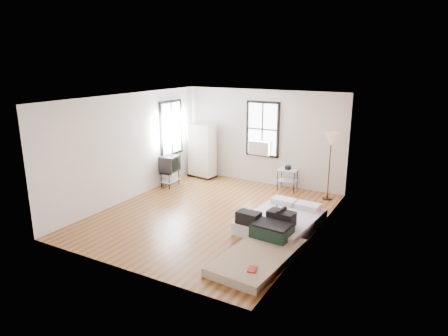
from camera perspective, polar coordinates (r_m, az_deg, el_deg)
The scene contains 8 objects.
ground at distance 9.74m, azimuth -1.83°, elevation -6.66°, with size 6.00×6.00×0.00m, color brown.
room_shell at distance 9.42m, azimuth 0.43°, elevation 3.66°, with size 5.02×6.02×2.80m.
mattress_main at distance 9.06m, azimuth 8.12°, elevation -7.36°, with size 1.57×2.05×0.62m.
mattress_bare at distance 7.75m, azimuth 5.39°, elevation -11.62°, with size 1.25×2.15×0.45m.
wardrobe at distance 12.61m, azimuth -3.14°, elevation 2.44°, with size 0.90×0.58×1.69m.
side_table at distance 11.54m, azimuth 9.10°, elevation -0.75°, with size 0.58×0.47×0.72m.
floor_lamp at distance 10.73m, azimuth 15.06°, elevation 3.60°, with size 0.39×0.39×1.81m.
tv_stand at distance 11.77m, azimuth -7.75°, elevation 0.45°, with size 0.50×0.68×0.91m.
Camera 1 is at (4.67, -7.73, 3.63)m, focal length 32.00 mm.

